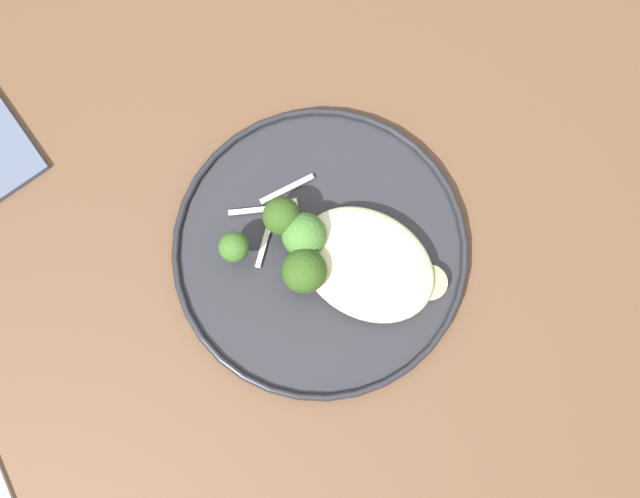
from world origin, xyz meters
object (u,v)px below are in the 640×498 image
(seared_scallop_on_noodles, at_px, (321,241))
(dinner_plate, at_px, (320,251))
(seared_scallop_large_seared, at_px, (410,292))
(seared_scallop_half_hidden, at_px, (387,270))
(broccoli_floret_beside_noodles, at_px, (304,271))
(broccoli_floret_front_edge, at_px, (304,235))
(seared_scallop_tiny_bay, at_px, (359,225))
(seared_scallop_front_small, at_px, (367,247))
(broccoli_floret_center_pile, at_px, (236,244))
(broccoli_floret_tall_stalk, at_px, (282,216))
(seared_scallop_left_edge, at_px, (372,291))
(seared_scallop_right_edge, at_px, (429,283))

(seared_scallop_on_noodles, bearing_deg, dinner_plate, 116.95)
(seared_scallop_large_seared, bearing_deg, dinner_plate, 5.20)
(seared_scallop_half_hidden, distance_m, seared_scallop_large_seared, 0.03)
(seared_scallop_half_hidden, relative_size, seared_scallop_large_seared, 0.70)
(broccoli_floret_beside_noodles, relative_size, broccoli_floret_front_edge, 1.09)
(seared_scallop_tiny_bay, height_order, broccoli_floret_beside_noodles, broccoli_floret_beside_noodles)
(seared_scallop_tiny_bay, bearing_deg, seared_scallop_half_hidden, 151.76)
(seared_scallop_large_seared, bearing_deg, seared_scallop_on_noodles, 1.21)
(dinner_plate, relative_size, seared_scallop_half_hidden, 12.51)
(seared_scallop_on_noodles, bearing_deg, seared_scallop_large_seared, -178.79)
(seared_scallop_tiny_bay, xyz_separation_m, seared_scallop_large_seared, (-0.07, 0.03, -0.00))
(seared_scallop_front_small, height_order, broccoli_floret_center_pile, broccoli_floret_center_pile)
(dinner_plate, bearing_deg, broccoli_floret_tall_stalk, -6.03)
(seared_scallop_half_hidden, height_order, seared_scallop_tiny_bay, seared_scallop_half_hidden)
(seared_scallop_tiny_bay, distance_m, broccoli_floret_beside_noodles, 0.08)
(seared_scallop_front_small, xyz_separation_m, broccoli_floret_center_pile, (0.11, 0.06, 0.02))
(seared_scallop_left_edge, relative_size, seared_scallop_front_small, 1.19)
(broccoli_floret_beside_noodles, bearing_deg, seared_scallop_front_small, -125.24)
(seared_scallop_right_edge, height_order, broccoli_floret_tall_stalk, broccoli_floret_tall_stalk)
(seared_scallop_left_edge, height_order, seared_scallop_front_small, seared_scallop_left_edge)
(seared_scallop_large_seared, distance_m, broccoli_floret_tall_stalk, 0.14)
(seared_scallop_tiny_bay, xyz_separation_m, broccoli_floret_front_edge, (0.04, 0.04, 0.02))
(dinner_plate, height_order, seared_scallop_front_small, seared_scallop_front_small)
(broccoli_floret_beside_noodles, relative_size, broccoli_floret_center_pile, 1.21)
(seared_scallop_on_noodles, distance_m, seared_scallop_large_seared, 0.10)
(broccoli_floret_tall_stalk, bearing_deg, seared_scallop_on_noodles, -177.35)
(broccoli_floret_tall_stalk, bearing_deg, seared_scallop_front_small, -166.36)
(seared_scallop_half_hidden, height_order, seared_scallop_large_seared, seared_scallop_half_hidden)
(seared_scallop_front_small, xyz_separation_m, seared_scallop_right_edge, (-0.07, -0.00, -0.00))
(seared_scallop_half_hidden, relative_size, seared_scallop_tiny_bay, 0.97)
(dinner_plate, height_order, broccoli_floret_beside_noodles, broccoli_floret_beside_noodles)
(seared_scallop_large_seared, distance_m, broccoli_floret_beside_noodles, 0.11)
(seared_scallop_tiny_bay, height_order, broccoli_floret_center_pile, broccoli_floret_center_pile)
(seared_scallop_left_edge, xyz_separation_m, broccoli_floret_center_pile, (0.13, 0.03, 0.02))
(seared_scallop_left_edge, distance_m, broccoli_floret_center_pile, 0.14)
(seared_scallop_on_noodles, xyz_separation_m, broccoli_floret_front_edge, (0.01, 0.01, 0.02))
(dinner_plate, relative_size, seared_scallop_left_edge, 8.68)
(seared_scallop_large_seared, relative_size, broccoli_floret_tall_stalk, 0.59)
(seared_scallop_left_edge, relative_size, broccoli_floret_center_pile, 0.67)
(seared_scallop_front_small, height_order, seared_scallop_on_noodles, seared_scallop_on_noodles)
(dinner_plate, bearing_deg, broccoli_floret_front_edge, -1.98)
(seared_scallop_left_edge, height_order, broccoli_floret_front_edge, broccoli_floret_front_edge)
(seared_scallop_large_seared, bearing_deg, seared_scallop_front_small, -15.69)
(seared_scallop_right_edge, distance_m, broccoli_floret_tall_stalk, 0.16)
(broccoli_floret_tall_stalk, bearing_deg, seared_scallop_left_edge, 172.18)
(dinner_plate, distance_m, seared_scallop_large_seared, 0.10)
(broccoli_floret_beside_noodles, bearing_deg, seared_scallop_tiny_bay, -106.29)
(seared_scallop_half_hidden, height_order, broccoli_floret_front_edge, broccoli_floret_front_edge)
(seared_scallop_left_edge, xyz_separation_m, broccoli_floret_tall_stalk, (0.11, -0.01, 0.02))
(seared_scallop_half_hidden, height_order, seared_scallop_on_noodles, same)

